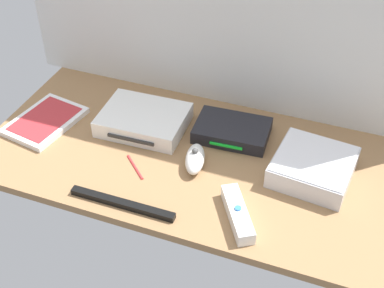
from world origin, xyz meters
The scene contains 9 objects.
ground_plane centered at (0.00, 0.00, -1.00)cm, with size 100.00×48.00×2.00cm, color #936D47.
game_console centered at (-15.42, 6.54, 2.20)cm, with size 21.54×17.06×4.40cm.
mini_computer centered at (27.73, 3.65, 2.64)cm, with size 18.64×18.64×5.30cm.
game_case centered at (-39.64, -0.99, 0.76)cm, with size 16.58×21.00×1.56cm.
network_router centered at (6.49, 10.91, 1.70)cm, with size 18.65×13.11×3.40cm.
remote_wand centered at (15.69, -14.96, 1.51)cm, with size 10.80×14.50×3.40cm.
remote_nunchuk centered at (1.69, -2.54, 2.04)cm, with size 6.70×10.77×5.10cm.
sensor_bar centered at (-8.38, -20.06, 0.70)cm, with size 24.00×1.80×1.40cm, color black.
stylus_pen centered at (-11.04, -8.12, 0.35)cm, with size 0.70×0.70×9.00cm, color red.
Camera 1 is at (33.05, -88.13, 83.06)cm, focal length 49.57 mm.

